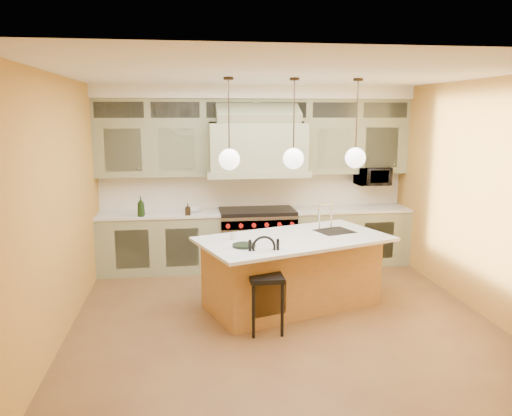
{
  "coord_description": "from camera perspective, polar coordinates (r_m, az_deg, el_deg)",
  "views": [
    {
      "loc": [
        -1.1,
        -5.63,
        2.48
      ],
      "look_at": [
        -0.22,
        0.7,
        1.26
      ],
      "focal_mm": 35.0,
      "sensor_mm": 36.0,
      "label": 1
    }
  ],
  "objects": [
    {
      "name": "floor",
      "position": [
        6.25,
        2.94,
        -12.58
      ],
      "size": [
        5.0,
        5.0,
        0.0
      ],
      "primitive_type": "plane",
      "color": "brown",
      "rests_on": "ground"
    },
    {
      "name": "ceiling",
      "position": [
        5.75,
        3.22,
        15.0
      ],
      "size": [
        5.0,
        5.0,
        0.0
      ],
      "primitive_type": "plane",
      "rotation": [
        3.14,
        0.0,
        0.0
      ],
      "color": "white",
      "rests_on": "wall_back"
    },
    {
      "name": "wall_back",
      "position": [
        8.27,
        -0.23,
        3.66
      ],
      "size": [
        5.0,
        0.0,
        5.0
      ],
      "primitive_type": "plane",
      "rotation": [
        1.57,
        0.0,
        0.0
      ],
      "color": "#B88332",
      "rests_on": "ground"
    },
    {
      "name": "wall_front",
      "position": [
        3.47,
        10.99,
        -6.61
      ],
      "size": [
        5.0,
        0.0,
        5.0
      ],
      "primitive_type": "plane",
      "rotation": [
        -1.57,
        0.0,
        0.0
      ],
      "color": "#B88332",
      "rests_on": "ground"
    },
    {
      "name": "wall_left",
      "position": [
        5.89,
        -21.56,
        -0.01
      ],
      "size": [
        0.0,
        5.0,
        5.0
      ],
      "primitive_type": "plane",
      "rotation": [
        1.57,
        0.0,
        1.57
      ],
      "color": "#B88332",
      "rests_on": "ground"
    },
    {
      "name": "wall_right",
      "position": [
        6.76,
        24.37,
        1.09
      ],
      "size": [
        0.0,
        5.0,
        5.0
      ],
      "primitive_type": "plane",
      "rotation": [
        1.57,
        0.0,
        -1.57
      ],
      "color": "#B88332",
      "rests_on": "ground"
    },
    {
      "name": "back_cabinetry",
      "position": [
        8.01,
        0.03,
        3.28
      ],
      "size": [
        5.0,
        0.77,
        2.9
      ],
      "color": "gray",
      "rests_on": "floor"
    },
    {
      "name": "range",
      "position": [
        8.1,
        0.12,
        -3.44
      ],
      "size": [
        1.2,
        0.74,
        0.96
      ],
      "color": "silver",
      "rests_on": "floor"
    },
    {
      "name": "kitchen_island",
      "position": [
        6.53,
        4.17,
        -7.1
      ],
      "size": [
        2.66,
        1.97,
        1.35
      ],
      "rotation": [
        0.0,
        0.0,
        0.33
      ],
      "color": "olive",
      "rests_on": "floor"
    },
    {
      "name": "counter_stool",
      "position": [
        5.73,
        1.09,
        -8.1
      ],
      "size": [
        0.39,
        0.39,
        1.09
      ],
      "rotation": [
        0.0,
        0.0,
        -0.01
      ],
      "color": "black",
      "rests_on": "floor"
    },
    {
      "name": "microwave",
      "position": [
        8.51,
        13.16,
        3.58
      ],
      "size": [
        0.54,
        0.37,
        0.3
      ],
      "primitive_type": "imported",
      "color": "black",
      "rests_on": "back_cabinetry"
    },
    {
      "name": "oil_bottle_a",
      "position": [
        7.71,
        -13.01,
        0.16
      ],
      "size": [
        0.12,
        0.12,
        0.3
      ],
      "primitive_type": "imported",
      "rotation": [
        0.0,
        0.0,
        -0.05
      ],
      "color": "black",
      "rests_on": "back_cabinetry"
    },
    {
      "name": "oil_bottle_b",
      "position": [
        7.69,
        -7.8,
        -0.15
      ],
      "size": [
        0.08,
        0.09,
        0.18
      ],
      "primitive_type": "imported",
      "rotation": [
        0.0,
        0.0,
        -0.04
      ],
      "color": "black",
      "rests_on": "back_cabinetry"
    },
    {
      "name": "fruit_bowl",
      "position": [
        7.93,
        -7.19,
        -0.24
      ],
      "size": [
        0.29,
        0.29,
        0.06
      ],
      "primitive_type": "imported",
      "rotation": [
        0.0,
        0.0,
        0.14
      ],
      "color": "silver",
      "rests_on": "back_cabinetry"
    },
    {
      "name": "cup",
      "position": [
        6.27,
        -2.67,
        -3.21
      ],
      "size": [
        0.1,
        0.1,
        0.08
      ],
      "primitive_type": "imported",
      "rotation": [
        0.0,
        0.0,
        0.14
      ],
      "color": "silver",
      "rests_on": "kitchen_island"
    },
    {
      "name": "pendant_left",
      "position": [
        6.12,
        -3.08,
        5.84
      ],
      "size": [
        0.26,
        0.26,
        1.11
      ],
      "color": "#2D2319",
      "rests_on": "ceiling"
    },
    {
      "name": "pendant_center",
      "position": [
        6.24,
        4.3,
        5.92
      ],
      "size": [
        0.26,
        0.26,
        1.11
      ],
      "color": "#2D2319",
      "rests_on": "ceiling"
    },
    {
      "name": "pendant_right",
      "position": [
        6.46,
        11.29,
        5.9
      ],
      "size": [
        0.26,
        0.26,
        1.11
      ],
      "color": "#2D2319",
      "rests_on": "ceiling"
    }
  ]
}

